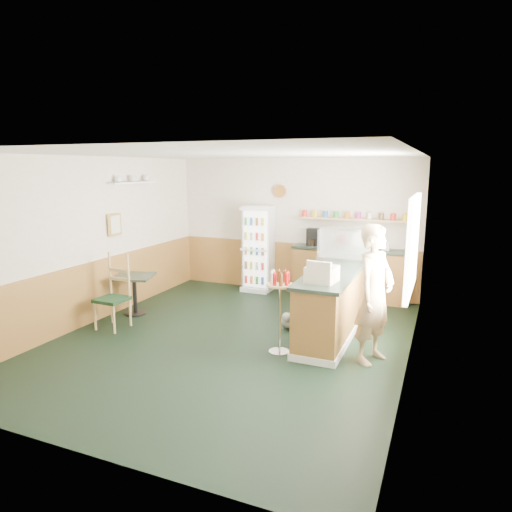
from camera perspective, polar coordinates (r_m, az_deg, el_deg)
The scene contains 13 objects.
ground at distance 6.92m, azimuth -3.16°, elevation -10.37°, with size 6.00×6.00×0.00m, color black.
room_envelope at distance 7.27m, azimuth -2.40°, elevation 3.13°, with size 5.04×6.02×2.72m.
service_counter at distance 7.32m, azimuth 10.15°, elevation -5.51°, with size 0.68×3.01×1.01m.
back_counter at distance 8.97m, azimuth 11.57°, elevation -1.89°, with size 2.24×0.42×1.69m.
drinks_fridge at distance 9.37m, azimuth 0.29°, elevation 0.94°, with size 0.58×0.52×1.76m.
display_case at distance 7.68m, azimuth 11.26°, elevation 1.37°, with size 0.89×0.47×0.51m.
cash_register at distance 6.17m, azimuth 8.24°, elevation -2.25°, with size 0.37×0.39×0.21m, color #EEE2C5.
shopkeeper at distance 6.10m, azimuth 14.59°, elevation -4.66°, with size 0.61×0.44×1.82m, color tan.
condiment_stand at distance 6.21m, azimuth 2.96°, elevation -5.42°, with size 0.37×0.37×1.14m.
newspaper_rack at distance 7.47m, azimuth 7.66°, elevation -4.32°, with size 0.09×0.41×0.66m.
cafe_table at distance 8.16m, azimuth -14.95°, elevation -3.77°, with size 0.79×0.79×0.69m.
cafe_chair at distance 7.61m, azimuth -17.17°, elevation -3.96°, with size 0.45×0.45×1.19m.
dog_doorstop at distance 7.30m, azimuth 4.10°, elevation -8.03°, with size 0.25×0.32×0.30m.
Camera 1 is at (2.82, -5.79, 2.53)m, focal length 32.00 mm.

